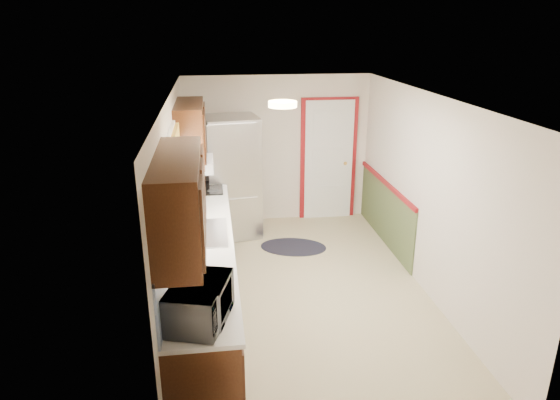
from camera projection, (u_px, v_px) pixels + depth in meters
name	position (u px, v px, depth m)	size (l,w,h in m)	color
room_shell	(305.00, 201.00, 5.82)	(3.20, 5.20, 2.52)	tan
kitchen_run	(200.00, 248.00, 5.52)	(0.63, 4.00, 2.20)	#3B1C0D
back_wall_trim	(340.00, 171.00, 8.12)	(1.12, 2.30, 2.08)	maroon
ceiling_fixture	(283.00, 104.00, 5.21)	(0.30, 0.30, 0.06)	#FFD88C
microwave	(199.00, 299.00, 3.87)	(0.61, 0.34, 0.41)	white
refrigerator	(232.00, 177.00, 7.63)	(0.87, 0.83, 1.86)	#B7B7BC
rug	(293.00, 247.00, 7.44)	(0.98, 0.63, 0.01)	black
cooktop	(204.00, 188.00, 7.06)	(0.51, 0.62, 0.02)	black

